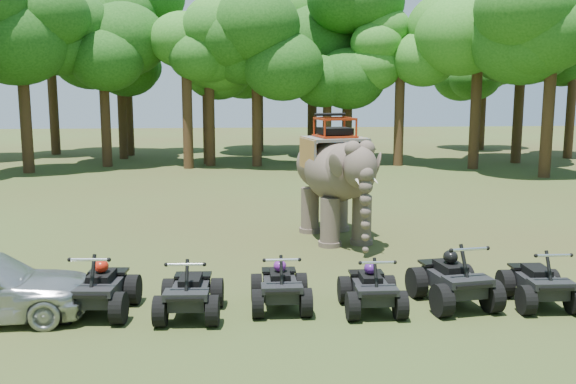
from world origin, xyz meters
The scene contains 27 objects.
ground centered at (0.00, 0.00, 0.00)m, with size 110.00×110.00×0.00m, color #47381E.
elephant centered at (1.65, 4.21, 1.82)m, with size 1.91×4.33×3.64m, color brown, non-canonical shape.
atv_0 centered at (-3.98, -1.73, 0.65)m, with size 1.27×1.74×1.29m, color black, non-canonical shape.
atv_1 centered at (-2.20, -2.03, 0.62)m, with size 1.21×1.66×1.23m, color black, non-canonical shape.
atv_2 centered at (-0.41, -1.73, 0.59)m, with size 1.17×1.60×1.19m, color black, non-canonical shape.
atv_3 centered at (1.40, -2.03, 0.59)m, with size 1.16×1.58×1.17m, color black, non-canonical shape.
atv_4 centered at (3.16, -1.81, 0.68)m, with size 1.34×1.84×1.36m, color black, non-canonical shape.
atv_5 centered at (4.90, -1.99, 0.62)m, with size 1.22×1.67×1.23m, color black, non-canonical shape.
tree_0 centered at (0.00, 21.59, 4.01)m, with size 5.62×5.62×8.03m, color #195114, non-canonical shape.
tree_1 centered at (4.08, 22.49, 3.42)m, with size 4.79×4.79×6.84m, color #195114, non-canonical shape.
tree_2 centered at (7.96, 21.21, 4.06)m, with size 5.68×5.68×8.12m, color #195114, non-canonical shape.
tree_3 centered at (11.65, 19.44, 4.40)m, with size 6.16×6.16×8.80m, color #195114, non-canonical shape.
tree_4 centered at (13.94, 15.94, 4.49)m, with size 6.29×6.29×8.99m, color #195114, non-canonical shape.
tree_29 centered at (-11.89, 19.80, 4.58)m, with size 6.41×6.41×9.16m, color #195114, non-canonical shape.
tree_30 centered at (-8.34, 22.13, 4.05)m, with size 5.67×5.67×8.09m, color #195114, non-canonical shape.
tree_31 centered at (-3.76, 20.90, 4.10)m, with size 5.74×5.74×8.20m, color #195114, non-canonical shape.
tree_32 centered at (5.49, 23.93, 5.05)m, with size 7.07×7.07×10.09m, color #195114, non-canonical shape.
tree_33 centered at (0.46, 29.68, 4.40)m, with size 6.17×6.17×8.81m, color #195114, non-canonical shape.
tree_34 centered at (-12.94, 28.96, 4.91)m, with size 6.87×6.87×9.82m, color #195114, non-canonical shape.
tree_35 centered at (-2.60, 22.05, 4.04)m, with size 5.65×5.65×8.08m, color #195114, non-canonical shape.
tree_37 centered at (15.15, 21.88, 4.53)m, with size 6.34×6.34×9.05m, color #195114, non-canonical shape.
tree_38 centered at (-2.78, 22.93, 3.72)m, with size 5.20×5.20×7.43m, color #195114, non-canonical shape.
tree_39 centered at (4.01, 28.96, 5.47)m, with size 7.66×7.66×10.94m, color #195114, non-canonical shape.
tree_40 centered at (-8.01, 27.93, 5.39)m, with size 7.54×7.54×10.78m, color #195114, non-canonical shape.
tree_41 centered at (19.42, 23.91, 4.05)m, with size 5.67×5.67×8.10m, color #195114, non-canonical shape.
tree_42 centered at (16.02, 29.54, 3.71)m, with size 5.20×5.20×7.42m, color #195114, non-canonical shape.
tree_43 centered at (-8.07, 25.99, 3.68)m, with size 5.16×5.16×7.37m, color #195114, non-canonical shape.
Camera 1 is at (-1.31, -14.17, 4.47)m, focal length 40.00 mm.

